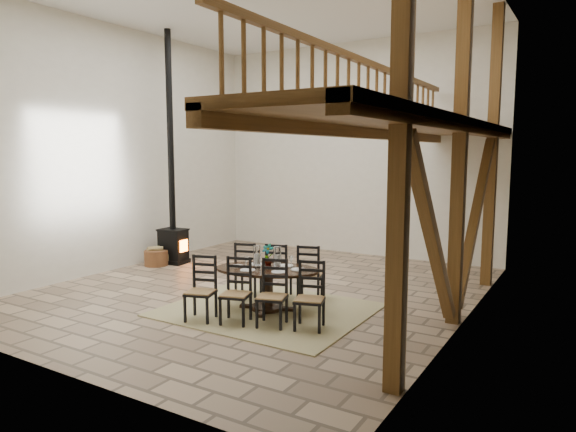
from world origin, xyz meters
The scene contains 7 objects.
ground centered at (0.00, 0.00, 0.00)m, with size 8.00×8.00×0.00m, color tan.
room_shell centered at (1.19, 0.00, 3.01)m, with size 7.02×8.02×5.01m.
rug centered at (0.78, -0.91, 0.01)m, with size 3.00×2.50×0.02m, color tan.
dining_table centered at (0.80, -0.98, 0.35)m, with size 2.19×2.24×1.04m.
wood_stove centered at (-2.88, 0.88, 1.15)m, with size 0.63×0.51×5.00m.
log_basket centered at (-3.03, 0.50, 0.18)m, with size 0.51×0.51×0.42m.
log_stack centered at (-3.01, 0.71, 0.11)m, with size 0.39×0.49×0.23m.
Camera 1 is at (5.04, -7.34, 2.43)m, focal length 32.00 mm.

